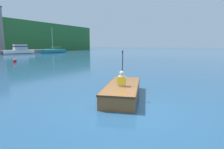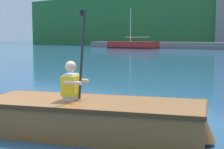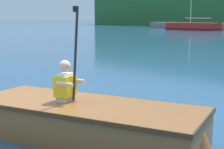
{
  "view_description": "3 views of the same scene",
  "coord_description": "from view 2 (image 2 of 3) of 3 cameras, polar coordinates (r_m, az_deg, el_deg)",
  "views": [
    {
      "loc": [
        -4.77,
        -2.38,
        2.04
      ],
      "look_at": [
        1.14,
        1.34,
        0.87
      ],
      "focal_mm": 28.0,
      "sensor_mm": 36.0,
      "label": 1
    },
    {
      "loc": [
        4.41,
        -2.95,
        1.44
      ],
      "look_at": [
        1.14,
        1.34,
        0.87
      ],
      "focal_mm": 55.0,
      "sensor_mm": 36.0,
      "label": 2
    },
    {
      "loc": [
        4.83,
        -1.97,
        1.7
      ],
      "look_at": [
        1.14,
        1.34,
        0.87
      ],
      "focal_mm": 55.0,
      "sensor_mm": 36.0,
      "label": 3
    }
  ],
  "objects": [
    {
      "name": "person_paddler",
      "position": [
        5.16,
        -6.74,
        -1.25
      ],
      "size": [
        0.42,
        0.43,
        1.33
      ],
      "color": "silver",
      "rests_on": "rowboat_foreground"
    },
    {
      "name": "moored_boat_dock_west_inner",
      "position": [
        46.68,
        3.45,
        4.86
      ],
      "size": [
        7.16,
        2.33,
        5.41
      ],
      "color": "red",
      "rests_on": "ground"
    },
    {
      "name": "rowboat_foreground",
      "position": [
        5.12,
        -2.85,
        -6.93
      ],
      "size": [
        3.53,
        2.33,
        0.52
      ],
      "color": "brown",
      "rests_on": "ground"
    }
  ]
}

